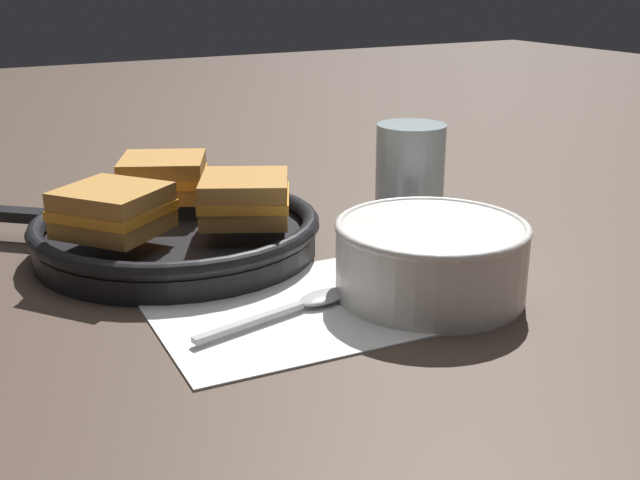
{
  "coord_description": "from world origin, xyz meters",
  "views": [
    {
      "loc": [
        -0.37,
        -0.6,
        0.29
      ],
      "look_at": [
        -0.01,
        0.05,
        0.04
      ],
      "focal_mm": 45.0,
      "sensor_mm": 36.0,
      "label": 1
    }
  ],
  "objects_px": {
    "sandwich_near_left": "(245,198)",
    "spoon": "(305,303)",
    "soup_bowl": "(431,255)",
    "sandwich_near_right": "(163,177)",
    "drinking_glass": "(410,182)",
    "sandwich_far_left": "(113,210)",
    "skillet": "(175,233)"
  },
  "relations": [
    {
      "from": "skillet",
      "to": "sandwich_far_left",
      "type": "bearing_deg",
      "value": -158.7
    },
    {
      "from": "sandwich_near_left",
      "to": "spoon",
      "type": "bearing_deg",
      "value": -94.84
    },
    {
      "from": "sandwich_near_left",
      "to": "sandwich_far_left",
      "type": "bearing_deg",
      "value": 169.87
    },
    {
      "from": "soup_bowl",
      "to": "drinking_glass",
      "type": "height_order",
      "value": "drinking_glass"
    },
    {
      "from": "sandwich_near_right",
      "to": "sandwich_far_left",
      "type": "distance_m",
      "value": 0.13
    },
    {
      "from": "skillet",
      "to": "sandwich_near_right",
      "type": "bearing_deg",
      "value": 78.48
    },
    {
      "from": "sandwich_far_left",
      "to": "sandwich_near_left",
      "type": "bearing_deg",
      "value": -10.13
    },
    {
      "from": "sandwich_near_right",
      "to": "sandwich_far_left",
      "type": "bearing_deg",
      "value": -130.13
    },
    {
      "from": "spoon",
      "to": "soup_bowl",
      "type": "bearing_deg",
      "value": -23.3
    },
    {
      "from": "spoon",
      "to": "drinking_glass",
      "type": "bearing_deg",
      "value": 20.16
    },
    {
      "from": "spoon",
      "to": "sandwich_far_left",
      "type": "distance_m",
      "value": 0.22
    },
    {
      "from": "sandwich_near_right",
      "to": "sandwich_far_left",
      "type": "relative_size",
      "value": 0.96
    },
    {
      "from": "soup_bowl",
      "to": "sandwich_near_right",
      "type": "height_order",
      "value": "sandwich_near_right"
    },
    {
      "from": "sandwich_near_right",
      "to": "sandwich_far_left",
      "type": "height_order",
      "value": "same"
    },
    {
      "from": "spoon",
      "to": "sandwich_near_left",
      "type": "relative_size",
      "value": 1.32
    },
    {
      "from": "soup_bowl",
      "to": "skillet",
      "type": "relative_size",
      "value": 0.48
    },
    {
      "from": "spoon",
      "to": "drinking_glass",
      "type": "relative_size",
      "value": 1.27
    },
    {
      "from": "skillet",
      "to": "sandwich_near_right",
      "type": "height_order",
      "value": "sandwich_near_right"
    },
    {
      "from": "sandwich_near_left",
      "to": "sandwich_far_left",
      "type": "relative_size",
      "value": 0.96
    },
    {
      "from": "skillet",
      "to": "sandwich_near_left",
      "type": "xyz_separation_m",
      "value": [
        0.06,
        -0.05,
        0.04
      ]
    },
    {
      "from": "sandwich_near_left",
      "to": "sandwich_near_right",
      "type": "height_order",
      "value": "same"
    },
    {
      "from": "sandwich_near_right",
      "to": "drinking_glass",
      "type": "bearing_deg",
      "value": -33.96
    },
    {
      "from": "sandwich_near_right",
      "to": "soup_bowl",
      "type": "bearing_deg",
      "value": -63.54
    },
    {
      "from": "sandwich_near_left",
      "to": "drinking_glass",
      "type": "distance_m",
      "value": 0.19
    },
    {
      "from": "skillet",
      "to": "sandwich_near_right",
      "type": "relative_size",
      "value": 3.0
    },
    {
      "from": "spoon",
      "to": "sandwich_far_left",
      "type": "xyz_separation_m",
      "value": [
        -0.12,
        0.18,
        0.06
      ]
    },
    {
      "from": "sandwich_far_left",
      "to": "drinking_glass",
      "type": "relative_size",
      "value": 1.0
    },
    {
      "from": "sandwich_far_left",
      "to": "drinking_glass",
      "type": "bearing_deg",
      "value": -9.62
    },
    {
      "from": "soup_bowl",
      "to": "sandwich_near_right",
      "type": "distance_m",
      "value": 0.34
    },
    {
      "from": "soup_bowl",
      "to": "sandwich_far_left",
      "type": "bearing_deg",
      "value": 139.55
    },
    {
      "from": "soup_bowl",
      "to": "sandwich_far_left",
      "type": "distance_m",
      "value": 0.31
    },
    {
      "from": "soup_bowl",
      "to": "drinking_glass",
      "type": "distance_m",
      "value": 0.17
    }
  ]
}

